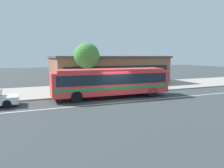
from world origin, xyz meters
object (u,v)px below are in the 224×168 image
object	(u,v)px
transit_bus	(111,81)
pedestrian_waiting_near_sign	(120,82)
bus_stop_sign	(132,77)
street_tree_near_stop	(87,56)

from	to	relation	value
transit_bus	pedestrian_waiting_near_sign	size ratio (longest dim) A/B	6.34
pedestrian_waiting_near_sign	bus_stop_sign	xyz separation A→B (m)	(1.09, -0.75, 0.55)
transit_bus	pedestrian_waiting_near_sign	distance (m)	3.37
transit_bus	street_tree_near_stop	world-z (taller)	street_tree_near_stop
pedestrian_waiting_near_sign	street_tree_near_stop	xyz separation A→B (m)	(-3.05, 1.96, 2.73)
transit_bus	street_tree_near_stop	bearing A→B (deg)	102.33
transit_bus	pedestrian_waiting_near_sign	xyz separation A→B (m)	(2.04, 2.65, -0.44)
transit_bus	street_tree_near_stop	distance (m)	5.25
pedestrian_waiting_near_sign	transit_bus	bearing A→B (deg)	-127.49
pedestrian_waiting_near_sign	street_tree_near_stop	distance (m)	4.54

